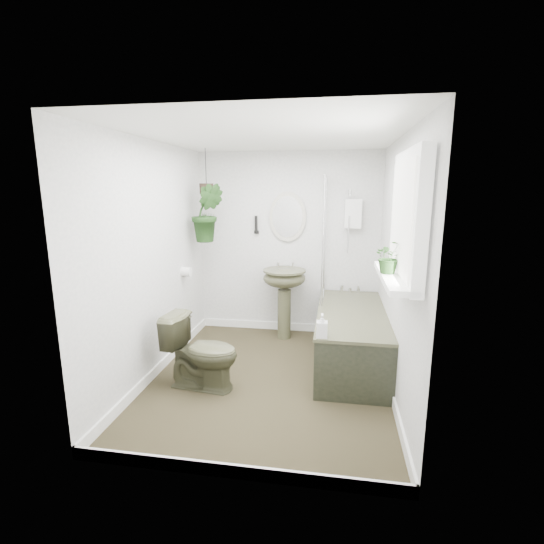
# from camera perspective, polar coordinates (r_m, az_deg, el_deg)

# --- Properties ---
(floor) EXTENTS (2.30, 2.80, 0.02)m
(floor) POSITION_cam_1_polar(r_m,az_deg,el_deg) (4.05, -0.35, -15.28)
(floor) COLOR black
(floor) RESTS_ON ground
(ceiling) EXTENTS (2.30, 2.80, 0.02)m
(ceiling) POSITION_cam_1_polar(r_m,az_deg,el_deg) (3.63, -0.40, 19.33)
(ceiling) COLOR white
(ceiling) RESTS_ON ground
(wall_back) EXTENTS (2.30, 0.02, 2.30)m
(wall_back) POSITION_cam_1_polar(r_m,az_deg,el_deg) (5.04, 2.31, 4.05)
(wall_back) COLOR silver
(wall_back) RESTS_ON ground
(wall_front) EXTENTS (2.30, 0.02, 2.30)m
(wall_front) POSITION_cam_1_polar(r_m,az_deg,el_deg) (2.33, -6.21, -5.47)
(wall_front) COLOR silver
(wall_front) RESTS_ON ground
(wall_left) EXTENTS (0.02, 2.80, 2.30)m
(wall_left) POSITION_cam_1_polar(r_m,az_deg,el_deg) (4.02, -16.89, 1.51)
(wall_left) COLOR silver
(wall_left) RESTS_ON ground
(wall_right) EXTENTS (0.02, 2.80, 2.30)m
(wall_right) POSITION_cam_1_polar(r_m,az_deg,el_deg) (3.66, 17.83, 0.44)
(wall_right) COLOR silver
(wall_right) RESTS_ON ground
(skirting) EXTENTS (2.30, 2.80, 0.10)m
(skirting) POSITION_cam_1_polar(r_m,az_deg,el_deg) (4.02, -0.35, -14.52)
(skirting) COLOR white
(skirting) RESTS_ON floor
(bathtub) EXTENTS (0.72, 1.72, 0.58)m
(bathtub) POSITION_cam_1_polar(r_m,az_deg,el_deg) (4.34, 11.38, -9.25)
(bathtub) COLOR #44442E
(bathtub) RESTS_ON floor
(bath_screen) EXTENTS (0.04, 0.72, 1.40)m
(bath_screen) POSITION_cam_1_polar(r_m,az_deg,el_deg) (4.58, 7.55, 4.78)
(bath_screen) COLOR silver
(bath_screen) RESTS_ON bathtub
(shower_box) EXTENTS (0.20, 0.10, 0.35)m
(shower_box) POSITION_cam_1_polar(r_m,az_deg,el_deg) (4.90, 11.67, 8.28)
(shower_box) COLOR white
(shower_box) RESTS_ON wall_back
(oval_mirror) EXTENTS (0.46, 0.03, 0.62)m
(oval_mirror) POSITION_cam_1_polar(r_m,az_deg,el_deg) (4.97, 2.26, 7.99)
(oval_mirror) COLOR beige
(oval_mirror) RESTS_ON wall_back
(wall_sconce) EXTENTS (0.04, 0.04, 0.22)m
(wall_sconce) POSITION_cam_1_polar(r_m,az_deg,el_deg) (5.03, -2.32, 6.89)
(wall_sconce) COLOR black
(wall_sconce) RESTS_ON wall_back
(toilet_roll_holder) EXTENTS (0.11, 0.11, 0.11)m
(toilet_roll_holder) POSITION_cam_1_polar(r_m,az_deg,el_deg) (4.68, -12.32, 0.04)
(toilet_roll_holder) COLOR white
(toilet_roll_holder) RESTS_ON wall_left
(window_recess) EXTENTS (0.08, 1.00, 0.90)m
(window_recess) POSITION_cam_1_polar(r_m,az_deg,el_deg) (2.90, 19.08, 7.46)
(window_recess) COLOR white
(window_recess) RESTS_ON wall_right
(window_sill) EXTENTS (0.18, 1.00, 0.04)m
(window_sill) POSITION_cam_1_polar(r_m,az_deg,el_deg) (2.95, 17.18, -0.63)
(window_sill) COLOR white
(window_sill) RESTS_ON wall_right
(window_blinds) EXTENTS (0.01, 0.86, 0.76)m
(window_blinds) POSITION_cam_1_polar(r_m,az_deg,el_deg) (2.89, 18.19, 7.51)
(window_blinds) COLOR white
(window_blinds) RESTS_ON wall_right
(toilet) EXTENTS (0.73, 0.47, 0.70)m
(toilet) POSITION_cam_1_polar(r_m,az_deg,el_deg) (3.81, -10.12, -11.30)
(toilet) COLOR #44442E
(toilet) RESTS_ON floor
(pedestal_sink) EXTENTS (0.61, 0.55, 0.89)m
(pedestal_sink) POSITION_cam_1_polar(r_m,az_deg,el_deg) (4.90, 1.79, -4.65)
(pedestal_sink) COLOR #44442E
(pedestal_sink) RESTS_ON floor
(sill_plant) EXTENTS (0.26, 0.24, 0.24)m
(sill_plant) POSITION_cam_1_polar(r_m,az_deg,el_deg) (2.93, 16.64, 2.14)
(sill_plant) COLOR black
(sill_plant) RESTS_ON window_sill
(hanging_plant) EXTENTS (0.43, 0.37, 0.68)m
(hanging_plant) POSITION_cam_1_polar(r_m,az_deg,el_deg) (4.75, -9.35, 8.42)
(hanging_plant) COLOR black
(hanging_plant) RESTS_ON ceiling
(soap_bottle) EXTENTS (0.10, 0.10, 0.21)m
(soap_bottle) POSITION_cam_1_polar(r_m,az_deg,el_deg) (3.46, 7.24, -7.70)
(soap_bottle) COLOR black
(soap_bottle) RESTS_ON bathtub
(hanging_pot) EXTENTS (0.16, 0.16, 0.12)m
(hanging_pot) POSITION_cam_1_polar(r_m,az_deg,el_deg) (4.75, -9.47, 11.81)
(hanging_pot) COLOR black
(hanging_pot) RESTS_ON ceiling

